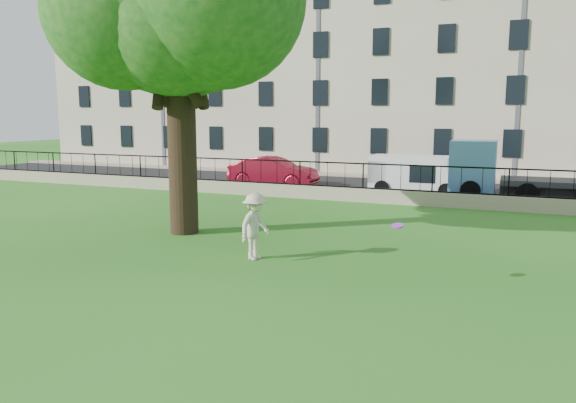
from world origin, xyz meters
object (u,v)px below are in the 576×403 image
at_px(red_sedan, 273,172).
at_px(man, 255,226).
at_px(blue_truck, 523,171).
at_px(frisbee, 398,226).
at_px(white_van, 417,175).

bearing_deg(red_sedan, man, -159.32).
bearing_deg(blue_truck, frisbee, -100.70).
height_order(man, frisbee, man).
xyz_separation_m(frisbee, blue_truck, (2.50, 15.09, -0.07)).
bearing_deg(man, white_van, 2.93).
height_order(man, white_van, white_van).
height_order(red_sedan, white_van, white_van).
distance_m(man, blue_truck, 15.61).
bearing_deg(man, blue_truck, -14.69).
distance_m(white_van, blue_truck, 4.77).
xyz_separation_m(white_van, blue_truck, (4.76, 0.00, 0.40)).
relative_size(frisbee, red_sedan, 0.06).
bearing_deg(man, frisbee, -92.84).
height_order(frisbee, red_sedan, red_sedan).
xyz_separation_m(red_sedan, blue_truck, (12.40, 0.00, 0.54)).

